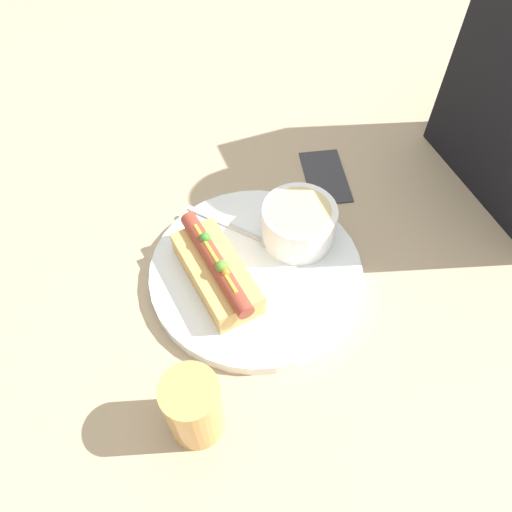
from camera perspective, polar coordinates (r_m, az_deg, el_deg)
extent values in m
plane|color=tan|center=(0.71, 0.00, -2.35)|extent=(4.00, 4.00, 0.00)
cylinder|color=white|center=(0.71, 0.00, -1.90)|extent=(0.30, 0.30, 0.02)
cube|color=tan|center=(0.67, -4.47, -2.07)|extent=(0.16, 0.09, 0.04)
cylinder|color=brown|center=(0.65, -4.61, -0.84)|extent=(0.18, 0.05, 0.02)
sphere|color=#387A28|center=(0.66, -5.84, 2.10)|extent=(0.01, 0.01, 0.01)
sphere|color=#518C2D|center=(0.63, -3.94, -1.19)|extent=(0.02, 0.02, 0.02)
sphere|color=orange|center=(0.63, -3.45, -1.89)|extent=(0.01, 0.01, 0.01)
cylinder|color=gold|center=(0.64, -4.67, -0.30)|extent=(0.12, 0.02, 0.01)
cylinder|color=white|center=(0.71, 4.90, 3.70)|extent=(0.11, 0.11, 0.06)
cylinder|color=#D1C184|center=(0.69, 5.03, 4.85)|extent=(0.09, 0.09, 0.02)
cube|color=#B7B7BC|center=(0.75, -3.71, 3.76)|extent=(0.10, 0.09, 0.00)
ellipsoid|color=#B7B7BC|center=(0.72, 1.81, 1.46)|extent=(0.04, 0.04, 0.01)
cylinder|color=#D8994C|center=(0.58, -7.15, -16.81)|extent=(0.06, 0.06, 0.11)
cube|color=#333338|center=(0.85, 7.93, 9.05)|extent=(0.13, 0.09, 0.01)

